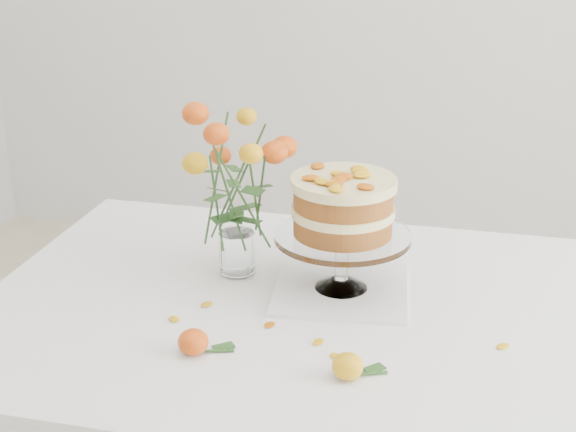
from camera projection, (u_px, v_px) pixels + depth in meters
name	position (u px, v px, depth m)	size (l,w,h in m)	color
table	(341.00, 345.00, 1.58)	(1.43, 0.93, 0.76)	#A87B62
napkin	(341.00, 289.00, 1.62)	(0.26, 0.26, 0.01)	silver
cake_stand	(343.00, 212.00, 1.56)	(0.27, 0.27, 0.24)	white
rose_vase	(235.00, 175.00, 1.61)	(0.27, 0.27, 0.38)	white
loose_rose_near	(348.00, 366.00, 1.32)	(0.09, 0.06, 0.04)	gold
loose_rose_far	(193.00, 342.00, 1.39)	(0.10, 0.05, 0.05)	#BC4A09
stray_petal_a	(270.00, 325.00, 1.48)	(0.03, 0.02, 0.00)	#ECAB0E
stray_petal_b	(318.00, 342.00, 1.43)	(0.03, 0.02, 0.00)	#ECAB0E
stray_petal_c	(336.00, 356.00, 1.38)	(0.03, 0.02, 0.00)	#ECAB0E
stray_petal_d	(206.00, 304.00, 1.56)	(0.03, 0.02, 0.00)	#ECAB0E
stray_petal_e	(174.00, 319.00, 1.50)	(0.03, 0.02, 0.00)	#ECAB0E
stray_petal_f	(503.00, 346.00, 1.41)	(0.03, 0.02, 0.00)	#ECAB0E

